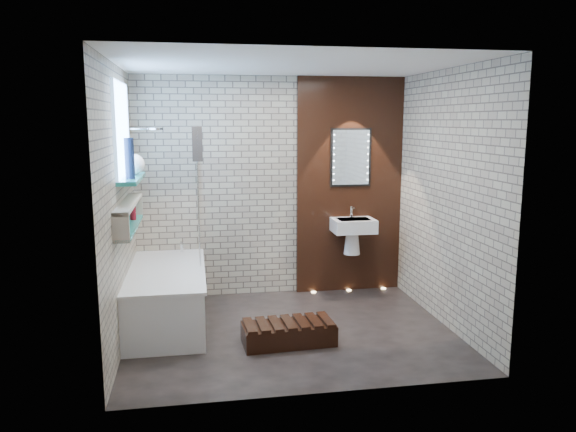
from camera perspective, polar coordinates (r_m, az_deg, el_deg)
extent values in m
plane|color=black|center=(5.68, 0.26, -11.78)|extent=(3.20, 3.20, 0.00)
cube|color=gray|center=(6.61, -1.69, 2.97)|extent=(3.20, 0.04, 2.60)
cube|color=gray|center=(4.08, 3.45, -1.36)|extent=(3.20, 0.04, 2.60)
cube|color=gray|center=(5.30, -17.02, 0.82)|extent=(0.04, 2.60, 2.60)
cube|color=gray|center=(5.83, 15.97, 1.66)|extent=(0.04, 2.60, 2.60)
plane|color=white|center=(5.30, 0.28, 15.35)|extent=(3.20, 3.20, 0.00)
cube|color=black|center=(6.78, 6.34, 3.08)|extent=(1.30, 0.06, 2.60)
cube|color=#7FADE0|center=(5.59, -16.79, 8.50)|extent=(0.03, 1.00, 0.90)
cube|color=teal|center=(5.61, -15.79, 3.73)|extent=(0.18, 1.00, 0.04)
cube|color=teal|center=(5.47, -15.99, -1.13)|extent=(0.14, 1.30, 0.03)
cube|color=#B2A899|center=(5.44, -16.11, 1.25)|extent=(0.14, 1.30, 0.03)
cube|color=#B2A899|center=(4.83, -16.85, -1.21)|extent=(0.14, 0.03, 0.26)
cube|color=#B2A899|center=(6.08, -15.42, 1.06)|extent=(0.14, 0.03, 0.26)
cube|color=white|center=(5.94, -12.36, -8.20)|extent=(0.75, 1.70, 0.55)
cube|color=white|center=(5.86, -12.46, -5.50)|extent=(0.79, 1.74, 0.03)
cylinder|color=silver|center=(6.54, -10.89, -3.15)|extent=(0.04, 0.04, 0.12)
cube|color=white|center=(6.14, -9.22, 2.13)|extent=(0.01, 0.78, 1.40)
cube|color=black|center=(5.89, -9.35, 7.37)|extent=(0.10, 0.27, 0.35)
cylinder|color=silver|center=(6.16, -13.46, 8.73)|extent=(0.18, 0.18, 0.02)
cube|color=white|center=(6.65, 6.76, -0.99)|extent=(0.50, 0.36, 0.16)
cone|color=white|center=(6.74, 6.60, -2.75)|extent=(0.20, 0.20, 0.28)
cylinder|color=silver|center=(6.71, 6.55, 0.43)|extent=(0.03, 0.03, 0.14)
cube|color=black|center=(6.71, 6.48, 6.01)|extent=(0.50, 0.02, 0.70)
cube|color=silver|center=(6.70, 6.50, 6.01)|extent=(0.45, 0.01, 0.65)
cube|color=black|center=(5.35, 0.05, -12.04)|extent=(0.88, 0.43, 0.19)
cylinder|color=#A94E1A|center=(5.19, -16.35, -0.93)|extent=(0.06, 0.06, 0.11)
cylinder|color=maroon|center=(5.14, -16.42, -0.90)|extent=(0.06, 0.06, 0.14)
cylinder|color=maroon|center=(5.24, -16.29, -0.88)|extent=(0.05, 0.05, 0.11)
cylinder|color=maroon|center=(5.78, -15.69, 0.36)|extent=(0.06, 0.06, 0.15)
cylinder|color=#141F39|center=(5.38, -16.02, 5.73)|extent=(0.09, 0.09, 0.38)
sphere|color=white|center=(5.76, -15.58, 5.14)|extent=(0.21, 0.21, 0.21)
cylinder|color=#FFD899|center=(6.88, 2.65, -7.83)|extent=(0.06, 0.06, 0.01)
cylinder|color=#FFD899|center=(6.98, 6.29, -7.60)|extent=(0.06, 0.06, 0.01)
cylinder|color=#FFD899|center=(7.12, 9.81, -7.35)|extent=(0.06, 0.06, 0.01)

